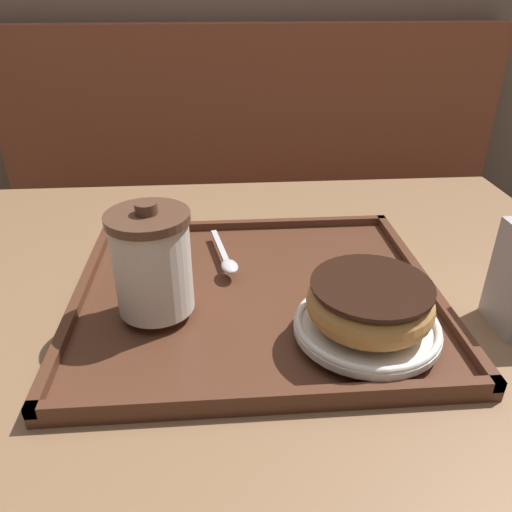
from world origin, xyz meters
TOP-DOWN VIEW (x-y plane):
  - booth_bench at (0.05, 0.87)m, footprint 1.48×0.44m
  - cafe_table at (0.00, 0.00)m, footprint 0.98×0.90m
  - serving_tray at (-0.02, 0.03)m, footprint 0.45×0.39m
  - coffee_cup_front at (-0.14, -0.01)m, footprint 0.09×0.09m
  - plate_with_chocolate_donut at (0.09, -0.08)m, footprint 0.16×0.16m
  - donut_chocolate_glazed at (0.09, -0.08)m, footprint 0.13×0.13m
  - spoon at (-0.05, 0.08)m, footprint 0.04×0.13m

SIDE VIEW (x-z plane):
  - booth_bench at x=0.05m, z-range -0.18..0.82m
  - cafe_table at x=0.00m, z-range 0.20..0.94m
  - serving_tray at x=-0.02m, z-range 0.74..0.76m
  - spoon at x=-0.05m, z-range 0.77..0.78m
  - plate_with_chocolate_donut at x=0.09m, z-range 0.77..0.78m
  - donut_chocolate_glazed at x=0.09m, z-range 0.78..0.83m
  - coffee_cup_front at x=-0.14m, z-range 0.76..0.89m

